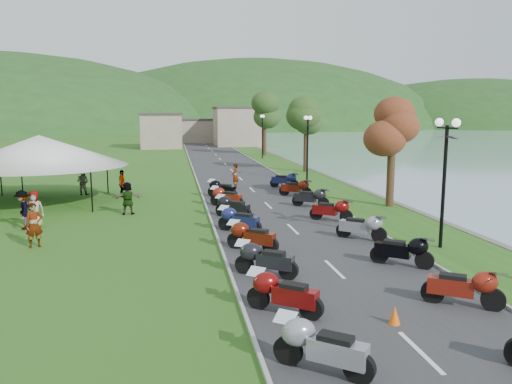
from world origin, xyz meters
name	(u,v)px	position (x,y,z in m)	size (l,w,h in m)	color
road	(240,179)	(0.00, 40.00, 0.01)	(7.00, 120.00, 0.02)	#353537
hills_backdrop	(187,127)	(0.00, 200.00, 0.00)	(360.00, 120.00, 76.00)	#285621
far_building	(193,130)	(-2.00, 85.00, 2.50)	(18.00, 16.00, 5.00)	gray
moto_row_left	(288,294)	(-2.40, 12.56, 0.55)	(2.60, 39.43, 1.10)	#331411
moto_row_right	(378,238)	(2.32, 17.84, 0.55)	(2.60, 35.76, 1.10)	#331411
vendor_tent_main	(41,169)	(-12.95, 30.99, 2.00)	(6.61, 6.61, 4.00)	silver
tree_lakeside	(392,142)	(6.78, 26.68, 3.64)	(2.62, 2.62, 7.27)	#345420
pedestrian_a	(36,247)	(-10.77, 20.72, 0.00)	(0.65, 0.47, 1.78)	slate
pedestrian_b	(84,195)	(-11.14, 33.78, 0.00)	(0.82, 0.45, 1.70)	slate
pedestrian_c	(24,229)	(-12.11, 24.02, 0.00)	(1.17, 0.48, 1.80)	slate
traffic_cone_near	(395,316)	(0.08, 11.49, 0.24)	(0.31, 0.31, 0.48)	#F2590C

